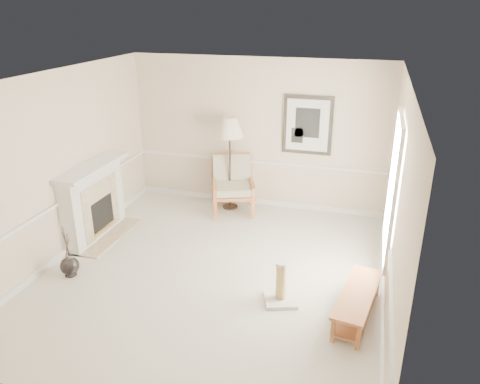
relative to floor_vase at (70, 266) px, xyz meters
The scene contains 8 objects.
ground 2.14m from the floor_vase, 18.03° to the left, with size 5.50×5.50×0.00m, color silver.
room 2.86m from the floor_vase, 18.80° to the left, with size 5.04×5.54×2.92m.
fireplace 1.39m from the floor_vase, 103.96° to the left, with size 0.64×1.64×1.31m.
floor_vase is the anchor object (origin of this frame).
armchair 3.46m from the floor_vase, 61.58° to the left, with size 1.06×1.09×1.07m.
floor_lamp 3.73m from the floor_vase, 62.91° to the left, with size 0.63×0.63×1.83m.
bench 4.18m from the floor_vase, ahead, with size 0.61×1.37×0.38m.
scratching_post 3.17m from the floor_vase, ahead, with size 0.55×0.55×0.61m.
Camera 1 is at (2.09, -5.77, 3.81)m, focal length 35.00 mm.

